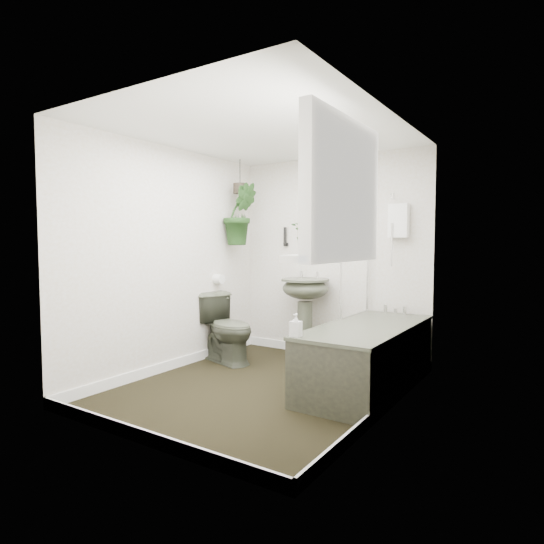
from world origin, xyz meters
The scene contains 22 objects.
floor centered at (0.00, 0.00, -0.01)m, with size 2.30×2.80×0.02m, color black.
ceiling centered at (0.00, 0.00, 2.31)m, with size 2.30×2.80×0.02m, color white.
wall_back centered at (0.00, 1.41, 1.15)m, with size 2.30×0.02×2.30m, color silver.
wall_front centered at (0.00, -1.41, 1.15)m, with size 2.30×0.02×2.30m, color silver.
wall_left centered at (-1.16, 0.00, 1.15)m, with size 0.02×2.80×2.30m, color silver.
wall_right centered at (1.16, 0.00, 1.15)m, with size 0.02×2.80×2.30m, color silver.
skirting centered at (0.00, 0.00, 0.05)m, with size 2.30×2.80×0.10m, color white.
bathtub centered at (0.80, 0.50, 0.29)m, with size 0.72×1.72×0.58m, color #414637, non-canonical shape.
bath_screen centered at (0.47, 0.99, 1.28)m, with size 0.04×0.72×1.40m, color silver, non-canonical shape.
shower_box centered at (0.80, 1.34, 1.55)m, with size 0.20×0.10×0.35m, color white.
oval_mirror centered at (-0.20, 1.37, 1.50)m, with size 0.46×0.03×0.62m, color tan.
wall_sconce centered at (-0.60, 1.36, 1.40)m, with size 0.04×0.04×0.22m, color black.
toilet_roll_holder centered at (-1.10, 0.70, 0.90)m, with size 0.11×0.11×0.11m, color white.
window_recess centered at (1.09, -0.70, 1.65)m, with size 0.08×1.00×0.90m, color white.
window_sill centered at (1.02, -0.70, 1.23)m, with size 0.18×1.00×0.04m, color white.
window_blinds centered at (1.04, -0.70, 1.65)m, with size 0.01×0.86×0.76m, color white.
toilet centered at (-0.85, 0.54, 0.38)m, with size 0.42×0.74×0.76m, color #414637.
pedestal_sink centered at (-0.20, 1.14, 0.46)m, with size 0.54×0.46×0.92m, color #414637, non-canonical shape.
sill_plant centered at (0.97, -0.91, 1.37)m, with size 0.22×0.19×0.25m, color black.
hanging_plant centered at (-0.97, 0.95, 1.66)m, with size 0.40×0.32×0.73m, color black.
soap_bottle centered at (0.51, -0.29, 0.67)m, with size 0.08×0.08×0.18m, color black.
hanging_pot centered at (-0.97, 0.95, 1.96)m, with size 0.16×0.16×0.12m, color #2D261D.
Camera 1 is at (2.29, -3.36, 1.32)m, focal length 30.00 mm.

